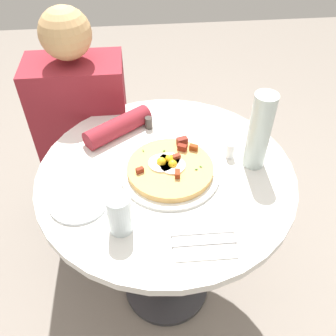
{
  "coord_description": "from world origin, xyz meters",
  "views": [
    {
      "loc": [
        0.08,
        0.87,
        1.6
      ],
      "look_at": [
        -0.01,
        0.01,
        0.77
      ],
      "focal_mm": 39.59,
      "sensor_mm": 36.0,
      "label": 1
    }
  ],
  "objects": [
    {
      "name": "pizza_plate",
      "position": [
        -0.01,
        0.01,
        0.76
      ],
      "size": [
        0.32,
        0.32,
        0.01
      ],
      "primitive_type": "cylinder",
      "color": "white",
      "rests_on": "dining_table"
    },
    {
      "name": "ground_plane",
      "position": [
        0.0,
        0.0,
        0.0
      ],
      "size": [
        6.0,
        6.0,
        0.0
      ],
      "primitive_type": "plane",
      "color": "gray"
    },
    {
      "name": "salt_shaker",
      "position": [
        -0.22,
        -0.05,
        0.78
      ],
      "size": [
        0.03,
        0.03,
        0.06
      ],
      "primitive_type": "cylinder",
      "color": "white",
      "rests_on": "dining_table"
    },
    {
      "name": "pepper_shaker",
      "position": [
        0.04,
        -0.24,
        0.78
      ],
      "size": [
        0.03,
        0.03,
        0.05
      ],
      "primitive_type": "cylinder",
      "color": "#3F3833",
      "rests_on": "dining_table"
    },
    {
      "name": "water_bottle",
      "position": [
        -0.29,
        -0.01,
        0.89
      ],
      "size": [
        0.07,
        0.07,
        0.27
      ],
      "primitive_type": "cylinder",
      "color": "silver",
      "rests_on": "dining_table"
    },
    {
      "name": "person_seated",
      "position": [
        0.31,
        -0.44,
        0.51
      ],
      "size": [
        0.48,
        0.47,
        1.14
      ],
      "color": "#2D2D33",
      "rests_on": "ground_plane"
    },
    {
      "name": "breakfast_pizza",
      "position": [
        -0.01,
        0.01,
        0.78
      ],
      "size": [
        0.28,
        0.28,
        0.05
      ],
      "color": "#DEA95D",
      "rests_on": "pizza_plate"
    },
    {
      "name": "bread_plate",
      "position": [
        0.27,
        0.11,
        0.76
      ],
      "size": [
        0.18,
        0.18,
        0.01
      ],
      "primitive_type": "cylinder",
      "color": "white",
      "rests_on": "dining_table"
    },
    {
      "name": "fork",
      "position": [
        -0.08,
        0.3,
        0.76
      ],
      "size": [
        0.18,
        0.02,
        0.0
      ],
      "primitive_type": "cube",
      "rotation": [
        0.0,
        0.0,
        3.12
      ],
      "color": "silver",
      "rests_on": "napkin"
    },
    {
      "name": "napkin",
      "position": [
        -0.08,
        0.28,
        0.76
      ],
      "size": [
        0.17,
        0.14,
        0.0
      ],
      "primitive_type": "cube",
      "rotation": [
        0.0,
        0.0,
        3.12
      ],
      "color": "white",
      "rests_on": "dining_table"
    },
    {
      "name": "dining_table",
      "position": [
        0.0,
        0.0,
        0.57
      ],
      "size": [
        0.85,
        0.85,
        0.75
      ],
      "color": "silver",
      "rests_on": "ground_plane"
    },
    {
      "name": "knife",
      "position": [
        -0.08,
        0.26,
        0.76
      ],
      "size": [
        0.18,
        0.02,
        0.0
      ],
      "primitive_type": "cube",
      "rotation": [
        0.0,
        0.0,
        3.12
      ],
      "color": "silver",
      "rests_on": "napkin"
    },
    {
      "name": "water_glass",
      "position": [
        0.15,
        0.22,
        0.82
      ],
      "size": [
        0.07,
        0.07,
        0.13
      ],
      "primitive_type": "cylinder",
      "color": "silver",
      "rests_on": "dining_table"
    }
  ]
}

